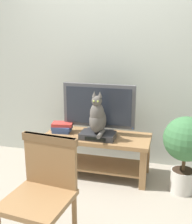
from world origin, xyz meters
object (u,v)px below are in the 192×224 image
object	(u,v)px
wooden_chair	(43,187)
potted_plant	(185,145)
book_stack	(62,127)
tv	(99,108)
media_box	(98,136)
cat	(98,117)
tv_stand	(97,147)

from	to	relation	value
wooden_chair	potted_plant	world-z (taller)	wooden_chair
book_stack	wooden_chair	bearing A→B (deg)	-74.58
tv	book_stack	distance (m)	0.50
media_box	potted_plant	size ratio (longest dim) A/B	0.47
cat	tv_stand	bearing A→B (deg)	108.89
wooden_chair	potted_plant	size ratio (longest dim) A/B	1.08
tv_stand	media_box	distance (m)	0.21
media_box	book_stack	bearing A→B (deg)	167.78
tv	wooden_chair	bearing A→B (deg)	-93.28
tv_stand	wooden_chair	world-z (taller)	wooden_chair
cat	wooden_chair	size ratio (longest dim) A/B	0.53
tv	potted_plant	distance (m)	1.02
tv_stand	book_stack	distance (m)	0.48
tv_stand	book_stack	world-z (taller)	book_stack
potted_plant	tv_stand	bearing A→B (deg)	171.35
potted_plant	cat	bearing A→B (deg)	177.35
potted_plant	tv	bearing A→B (deg)	167.13
wooden_chair	book_stack	distance (m)	1.33
tv_stand	book_stack	bearing A→B (deg)	178.47
book_stack	tv	bearing A→B (deg)	8.18
media_box	wooden_chair	size ratio (longest dim) A/B	0.43
tv_stand	potted_plant	world-z (taller)	potted_plant
book_stack	potted_plant	distance (m)	1.40
book_stack	cat	bearing A→B (deg)	-13.85
tv_stand	tv	world-z (taller)	tv
media_box	cat	size ratio (longest dim) A/B	0.81
media_box	wooden_chair	bearing A→B (deg)	-95.39
media_box	book_stack	xyz separation A→B (m)	(-0.47, 0.10, 0.02)
media_box	potted_plant	bearing A→B (deg)	-3.52
tv_stand	cat	xyz separation A→B (m)	(0.04, -0.10, 0.40)
tv	media_box	size ratio (longest dim) A/B	2.16
tv_stand	wooden_chair	bearing A→B (deg)	-93.47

